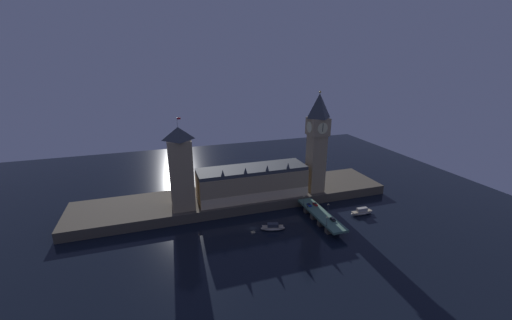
# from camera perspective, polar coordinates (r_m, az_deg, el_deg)

# --- Properties ---
(ground_plane) EXTENTS (400.00, 400.00, 0.00)m
(ground_plane) POSITION_cam_1_polar(r_m,az_deg,el_deg) (194.42, -0.56, -12.34)
(ground_plane) COLOR black
(embankment) EXTENTS (220.00, 42.00, 6.59)m
(embankment) POSITION_cam_1_polar(r_m,az_deg,el_deg) (226.24, -3.60, -6.87)
(embankment) COLOR #4C4438
(embankment) RESTS_ON ground_plane
(parliament_hall) EXTENTS (74.81, 23.35, 25.02)m
(parliament_hall) POSITION_cam_1_polar(r_m,az_deg,el_deg) (217.09, -0.72, -4.00)
(parliament_hall) COLOR tan
(parliament_hall) RESTS_ON embankment
(clock_tower) EXTENTS (13.24, 13.35, 71.40)m
(clock_tower) POSITION_cam_1_polar(r_m,az_deg,el_deg) (221.75, 11.05, 3.59)
(clock_tower) COLOR tan
(clock_tower) RESTS_ON embankment
(victoria_tower) EXTENTS (14.29, 14.29, 58.78)m
(victoria_tower) POSITION_cam_1_polar(r_m,az_deg,el_deg) (199.89, -13.52, -1.53)
(victoria_tower) COLOR tan
(victoria_tower) RESTS_ON embankment
(bridge) EXTENTS (10.00, 46.00, 5.55)m
(bridge) POSITION_cam_1_polar(r_m,az_deg,el_deg) (204.46, 11.70, -9.95)
(bridge) COLOR #4C7560
(bridge) RESTS_ON ground_plane
(car_northbound_lead) EXTENTS (1.90, 4.09, 1.59)m
(car_northbound_lead) POSITION_cam_1_polar(r_m,az_deg,el_deg) (211.42, 9.65, -8.06)
(car_northbound_lead) COLOR navy
(car_northbound_lead) RESTS_ON bridge
(car_southbound_lead) EXTENTS (1.93, 4.26, 1.59)m
(car_southbound_lead) POSITION_cam_1_polar(r_m,az_deg,el_deg) (196.77, 13.78, -10.41)
(car_southbound_lead) COLOR black
(car_southbound_lead) RESTS_ON bridge
(car_southbound_trail) EXTENTS (1.96, 4.17, 1.47)m
(car_southbound_trail) POSITION_cam_1_polar(r_m,az_deg,el_deg) (213.28, 10.72, -7.90)
(car_southbound_trail) COLOR red
(car_southbound_trail) RESTS_ON bridge
(pedestrian_near_rail) EXTENTS (0.38, 0.38, 1.61)m
(pedestrian_near_rail) POSITION_cam_1_polar(r_m,az_deg,el_deg) (190.63, 12.69, -11.27)
(pedestrian_near_rail) COLOR black
(pedestrian_near_rail) RESTS_ON bridge
(pedestrian_far_rail) EXTENTS (0.38, 0.38, 1.64)m
(pedestrian_far_rail) POSITION_cam_1_polar(r_m,az_deg,el_deg) (208.92, 9.35, -8.34)
(pedestrian_far_rail) COLOR black
(pedestrian_far_rail) RESTS_ON bridge
(street_lamp_near) EXTENTS (1.34, 0.60, 6.00)m
(street_lamp_near) POSITION_cam_1_polar(r_m,az_deg,el_deg) (188.54, 12.75, -10.61)
(street_lamp_near) COLOR #2D3333
(street_lamp_near) RESTS_ON bridge
(street_lamp_mid) EXTENTS (1.34, 0.60, 5.95)m
(street_lamp_mid) POSITION_cam_1_polar(r_m,az_deg,el_deg) (204.24, 12.99, -8.32)
(street_lamp_mid) COLOR #2D3333
(street_lamp_mid) RESTS_ON bridge
(street_lamp_far) EXTENTS (1.34, 0.60, 6.50)m
(street_lamp_far) POSITION_cam_1_polar(r_m,az_deg,el_deg) (211.26, 8.69, -7.03)
(street_lamp_far) COLOR #2D3333
(street_lamp_far) RESTS_ON bridge
(boat_upstream) EXTENTS (15.29, 8.49, 4.17)m
(boat_upstream) POSITION_cam_1_polar(r_m,az_deg,el_deg) (192.70, 3.08, -12.14)
(boat_upstream) COLOR #B2A893
(boat_upstream) RESTS_ON ground_plane
(boat_downstream) EXTENTS (15.98, 4.65, 4.71)m
(boat_downstream) POSITION_cam_1_polar(r_m,az_deg,el_deg) (220.87, 18.67, -8.94)
(boat_downstream) COLOR #B2A893
(boat_downstream) RESTS_ON ground_plane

